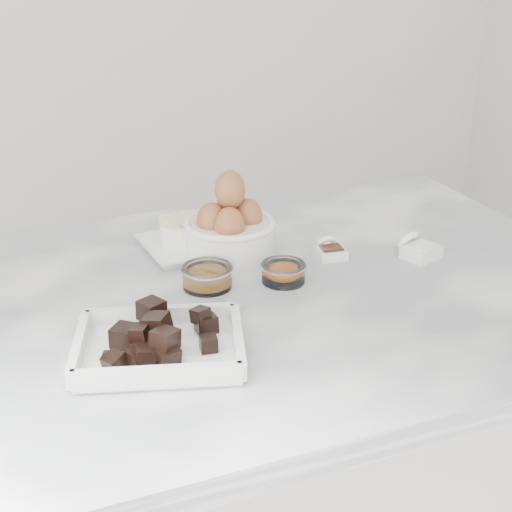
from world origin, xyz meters
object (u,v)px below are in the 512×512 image
Objects in this scene: egg_bowl at (230,228)px; vanilla_spoon at (330,250)px; butter_plate at (187,237)px; zest_bowl at (283,272)px; sugar_ramekin at (185,234)px; chocolate_dish at (159,341)px; honey_bowl at (207,276)px; salt_spoon at (418,249)px.

vanilla_spoon is (0.16, -0.08, -0.04)m from egg_bowl.
butter_plate is 2.20× the size of zest_bowl.
chocolate_dish is at bearing -111.83° from sugar_ramekin.
honey_bowl is (-0.08, -0.11, -0.03)m from egg_bowl.
chocolate_dish is 0.42m from vanilla_spoon.
zest_bowl is 0.13m from vanilla_spoon.
egg_bowl is 0.14m from honey_bowl.
honey_bowl is (-0.01, -0.16, -0.01)m from sugar_ramekin.
chocolate_dish is at bearing -149.88° from vanilla_spoon.
honey_bowl is 1.12× the size of zest_bowl.
vanilla_spoon is at bearing 7.85° from honey_bowl.
vanilla_spoon reaches higher than zest_bowl.
chocolate_dish is 2.90× the size of sugar_ramekin.
egg_bowl is 2.53× the size of vanilla_spoon.
vanilla_spoon reaches higher than honey_bowl.
egg_bowl reaches higher than honey_bowl.
chocolate_dish is 0.53m from salt_spoon.
vanilla_spoon is 0.15m from salt_spoon.
butter_plate is 2.59× the size of vanilla_spoon.
honey_bowl is (0.13, 0.18, -0.01)m from chocolate_dish.
egg_bowl reaches higher than salt_spoon.
zest_bowl is at bearing -72.01° from egg_bowl.
egg_bowl is 0.15m from zest_bowl.
butter_plate is at bearing 153.54° from salt_spoon.
chocolate_dish is 3.10× the size of honey_bowl.
butter_plate is 1.03× the size of egg_bowl.
honey_bowl is 0.24m from vanilla_spoon.
chocolate_dish is 4.07× the size of vanilla_spoon.
egg_bowl reaches higher than sugar_ramekin.
honey_bowl is 1.31× the size of vanilla_spoon.
butter_plate is 1.92× the size of salt_spoon.
sugar_ramekin is at bearing 86.34° from honey_bowl.
chocolate_dish is 0.37m from butter_plate.
butter_plate is at bearing 119.98° from zest_bowl.
sugar_ramekin is at bearing -175.03° from butter_plate.
egg_bowl is at bearing 54.63° from chocolate_dish.
zest_bowl is (0.11, -0.19, -0.01)m from sugar_ramekin.
vanilla_spoon is at bearing -25.08° from egg_bowl.
chocolate_dish reaches higher than honey_bowl.
egg_bowl is at bearing 154.92° from vanilla_spoon.
vanilla_spoon is (0.23, -0.13, -0.02)m from sugar_ramekin.
butter_plate reaches higher than zest_bowl.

